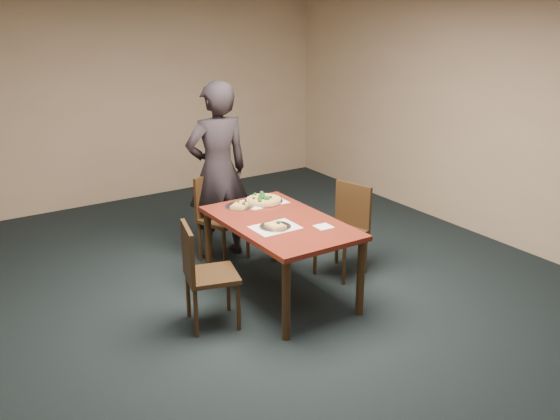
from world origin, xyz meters
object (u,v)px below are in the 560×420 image
pizza_pan (264,199)px  slice_plate_near (275,226)px  dining_table (280,230)px  chair_right (346,224)px  chair_far (218,212)px  slice_plate_far (240,206)px  diner (218,171)px  chair_left (202,270)px

pizza_pan → slice_plate_near: size_ratio=1.35×
dining_table → chair_right: bearing=6.2°
chair_far → slice_plate_far: 0.62m
diner → chair_right: bearing=132.0°
diner → pizza_pan: (0.17, -0.64, -0.17)m
dining_table → pizza_pan: bearing=74.0°
diner → chair_left: bearing=60.6°
dining_table → diner: size_ratio=0.80×
chair_left → diner: diner is taller
diner → chair_far: bearing=58.3°
pizza_pan → chair_right: bearing=-32.4°
chair_left → slice_plate_near: chair_left is taller
chair_right → diner: size_ratio=0.48×
chair_far → diner: 0.44m
chair_far → slice_plate_near: chair_far is taller
chair_left → chair_right: (1.69, 0.20, 0.00)m
chair_right → pizza_pan: size_ratio=2.41×
slice_plate_near → slice_plate_far: 0.66m
chair_right → pizza_pan: chair_right is taller
pizza_pan → slice_plate_far: (-0.27, -0.00, -0.01)m
slice_plate_near → pizza_pan: bearing=66.7°
chair_far → chair_right: same height
chair_right → slice_plate_far: bearing=-129.4°
chair_right → diner: bearing=-156.5°
slice_plate_far → pizza_pan: bearing=0.4°
dining_table → slice_plate_near: bearing=-135.8°
chair_right → chair_left: bearing=-98.2°
dining_table → chair_left: 0.86m
chair_far → chair_right: 1.36m
chair_far → pizza_pan: chair_far is taller
diner → pizza_pan: bearing=108.0°
slice_plate_near → chair_right: bearing=12.6°
chair_far → chair_left: size_ratio=1.00×
chair_far → chair_left: (-0.78, -1.20, 0.00)m
chair_right → diner: diner is taller
chair_left → pizza_pan: chair_left is taller
chair_right → pizza_pan: bearing=-137.3°
chair_left → pizza_pan: size_ratio=2.41×
dining_table → chair_far: (-0.07, 1.10, -0.14)m
chair_left → slice_plate_near: 0.76m
chair_left → diner: size_ratio=0.48×
chair_left → slice_plate_near: (0.71, -0.02, 0.25)m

